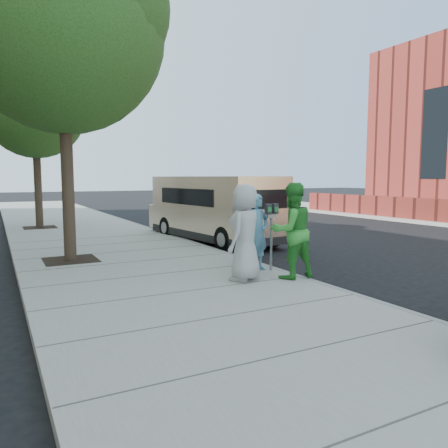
{
  "coord_description": "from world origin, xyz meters",
  "views": [
    {
      "loc": [
        -3.84,
        -8.27,
        2.09
      ],
      "look_at": [
        0.5,
        -0.07,
        1.1
      ],
      "focal_mm": 35.0,
      "sensor_mm": 36.0,
      "label": 1
    }
  ],
  "objects_px": {
    "tree_near": "(64,22)",
    "person_gray_shirt": "(245,232)",
    "tree_far": "(36,103)",
    "person_green_shirt": "(292,231)",
    "person_officer": "(258,232)",
    "person_striped_polo": "(245,224)",
    "van": "(213,207)",
    "parking_meter": "(271,222)"
  },
  "relations": [
    {
      "from": "person_officer",
      "to": "person_gray_shirt",
      "type": "height_order",
      "value": "person_gray_shirt"
    },
    {
      "from": "person_officer",
      "to": "person_green_shirt",
      "type": "xyz_separation_m",
      "value": [
        0.21,
        -0.89,
        0.12
      ]
    },
    {
      "from": "van",
      "to": "parking_meter",
      "type": "bearing_deg",
      "value": -109.38
    },
    {
      "from": "parking_meter",
      "to": "person_gray_shirt",
      "type": "height_order",
      "value": "person_gray_shirt"
    },
    {
      "from": "tree_far",
      "to": "parking_meter",
      "type": "xyz_separation_m",
      "value": [
        3.5,
        -10.76,
        -3.72
      ]
    },
    {
      "from": "person_officer",
      "to": "person_striped_polo",
      "type": "xyz_separation_m",
      "value": [
        0.21,
        0.89,
        0.07
      ]
    },
    {
      "from": "person_green_shirt",
      "to": "person_gray_shirt",
      "type": "relative_size",
      "value": 1.01
    },
    {
      "from": "tree_near",
      "to": "person_gray_shirt",
      "type": "bearing_deg",
      "value": -54.88
    },
    {
      "from": "parking_meter",
      "to": "tree_far",
      "type": "bearing_deg",
      "value": 106.85
    },
    {
      "from": "person_green_shirt",
      "to": "person_striped_polo",
      "type": "bearing_deg",
      "value": -86.94
    },
    {
      "from": "parking_meter",
      "to": "person_green_shirt",
      "type": "relative_size",
      "value": 0.76
    },
    {
      "from": "tree_far",
      "to": "person_striped_polo",
      "type": "distance_m",
      "value": 11.03
    },
    {
      "from": "person_gray_shirt",
      "to": "person_striped_polo",
      "type": "height_order",
      "value": "person_gray_shirt"
    },
    {
      "from": "tree_near",
      "to": "person_striped_polo",
      "type": "xyz_separation_m",
      "value": [
        3.45,
        -2.15,
        -4.52
      ]
    },
    {
      "from": "person_green_shirt",
      "to": "tree_near",
      "type": "bearing_deg",
      "value": -45.63
    },
    {
      "from": "tree_far",
      "to": "person_green_shirt",
      "type": "bearing_deg",
      "value": -73.32
    },
    {
      "from": "tree_near",
      "to": "parking_meter",
      "type": "relative_size",
      "value": 5.39
    },
    {
      "from": "person_officer",
      "to": "person_striped_polo",
      "type": "relative_size",
      "value": 0.91
    },
    {
      "from": "person_officer",
      "to": "van",
      "type": "bearing_deg",
      "value": 57.93
    },
    {
      "from": "tree_near",
      "to": "person_green_shirt",
      "type": "xyz_separation_m",
      "value": [
        3.45,
        -3.93,
        -4.47
      ]
    },
    {
      "from": "parking_meter",
      "to": "van",
      "type": "bearing_deg",
      "value": 75.73
    },
    {
      "from": "tree_near",
      "to": "person_gray_shirt",
      "type": "distance_m",
      "value": 6.33
    },
    {
      "from": "tree_near",
      "to": "person_green_shirt",
      "type": "distance_m",
      "value": 6.88
    },
    {
      "from": "person_striped_polo",
      "to": "van",
      "type": "bearing_deg",
      "value": -157.19
    },
    {
      "from": "person_officer",
      "to": "parking_meter",
      "type": "bearing_deg",
      "value": -40.69
    },
    {
      "from": "parking_meter",
      "to": "person_gray_shirt",
      "type": "bearing_deg",
      "value": -152.96
    },
    {
      "from": "parking_meter",
      "to": "person_green_shirt",
      "type": "bearing_deg",
      "value": -94.9
    },
    {
      "from": "van",
      "to": "person_gray_shirt",
      "type": "xyz_separation_m",
      "value": [
        -2.12,
        -5.63,
        -0.06
      ]
    },
    {
      "from": "van",
      "to": "person_striped_polo",
      "type": "distance_m",
      "value": 4.3
    },
    {
      "from": "person_officer",
      "to": "person_gray_shirt",
      "type": "xyz_separation_m",
      "value": [
        -0.67,
        -0.62,
        0.11
      ]
    },
    {
      "from": "tree_far",
      "to": "person_gray_shirt",
      "type": "relative_size",
      "value": 3.56
    },
    {
      "from": "tree_near",
      "to": "person_green_shirt",
      "type": "relative_size",
      "value": 4.08
    },
    {
      "from": "parking_meter",
      "to": "person_officer",
      "type": "xyz_separation_m",
      "value": [
        -0.26,
        0.12,
        -0.21
      ]
    },
    {
      "from": "tree_far",
      "to": "tree_near",
      "type": "bearing_deg",
      "value": -90.0
    },
    {
      "from": "tree_far",
      "to": "person_green_shirt",
      "type": "xyz_separation_m",
      "value": [
        3.45,
        -11.53,
        -3.81
      ]
    },
    {
      "from": "tree_near",
      "to": "person_green_shirt",
      "type": "height_order",
      "value": "tree_near"
    },
    {
      "from": "van",
      "to": "person_gray_shirt",
      "type": "bearing_deg",
      "value": -116.94
    },
    {
      "from": "van",
      "to": "tree_far",
      "type": "bearing_deg",
      "value": 123.56
    },
    {
      "from": "parking_meter",
      "to": "tree_near",
      "type": "bearing_deg",
      "value": 136.76
    },
    {
      "from": "tree_near",
      "to": "person_officer",
      "type": "distance_m",
      "value": 6.39
    },
    {
      "from": "tree_far",
      "to": "person_striped_polo",
      "type": "relative_size",
      "value": 3.7
    },
    {
      "from": "tree_near",
      "to": "tree_far",
      "type": "xyz_separation_m",
      "value": [
        -0.0,
        7.6,
        -0.66
      ]
    }
  ]
}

